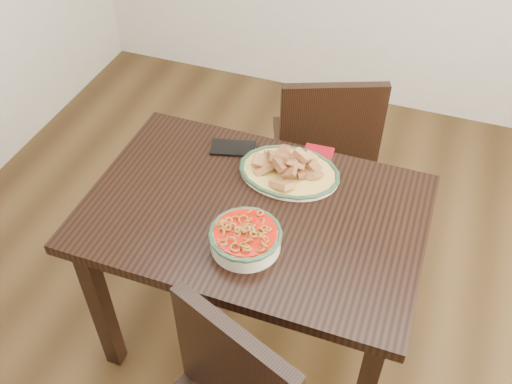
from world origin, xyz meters
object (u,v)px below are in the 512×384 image
(dining_table, at_px, (254,231))
(chair_far, at_px, (324,146))
(noodle_bowl, at_px, (245,236))
(smartphone, at_px, (233,148))
(fish_plate, at_px, (290,165))

(dining_table, xyz_separation_m, chair_far, (0.08, 0.70, -0.14))
(noodle_bowl, height_order, smartphone, noodle_bowl)
(chair_far, height_order, noodle_bowl, chair_far)
(dining_table, bearing_deg, fish_plate, 73.93)
(fish_plate, distance_m, smartphone, 0.25)
(smartphone, bearing_deg, dining_table, -70.71)
(fish_plate, bearing_deg, dining_table, -106.07)
(dining_table, distance_m, noodle_bowl, 0.22)
(dining_table, bearing_deg, noodle_bowl, -79.16)
(dining_table, bearing_deg, chair_far, 83.78)
(chair_far, relative_size, smartphone, 5.39)
(chair_far, xyz_separation_m, noodle_bowl, (-0.05, -0.86, 0.29))
(noodle_bowl, relative_size, smartphone, 1.39)
(dining_table, xyz_separation_m, smartphone, (-0.18, 0.27, 0.11))
(dining_table, height_order, chair_far, chair_far)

